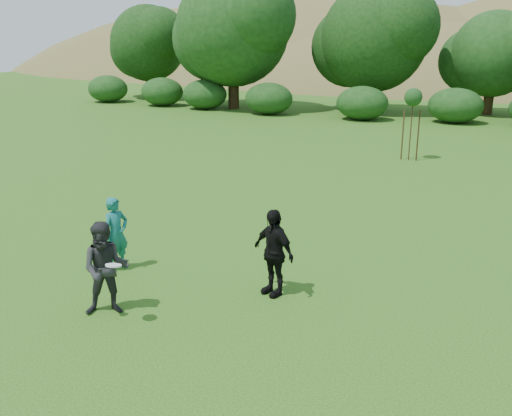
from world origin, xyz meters
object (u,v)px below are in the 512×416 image
at_px(player_teal, 116,234).
at_px(player_black, 273,252).
at_px(sapling, 413,99).
at_px(player_grey, 106,269).

xyz_separation_m(player_teal, player_black, (3.49, 0.30, 0.06)).
bearing_deg(sapling, player_black, -89.89).
distance_m(player_grey, player_black, 3.09).
bearing_deg(player_teal, player_grey, -131.95).
distance_m(player_grey, sapling, 15.97).
relative_size(player_teal, sapling, 0.56).
xyz_separation_m(player_grey, player_black, (2.36, 2.00, -0.00)).
bearing_deg(sapling, player_grey, -98.43).
relative_size(player_grey, player_black, 1.00).
bearing_deg(player_teal, player_black, -70.62).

